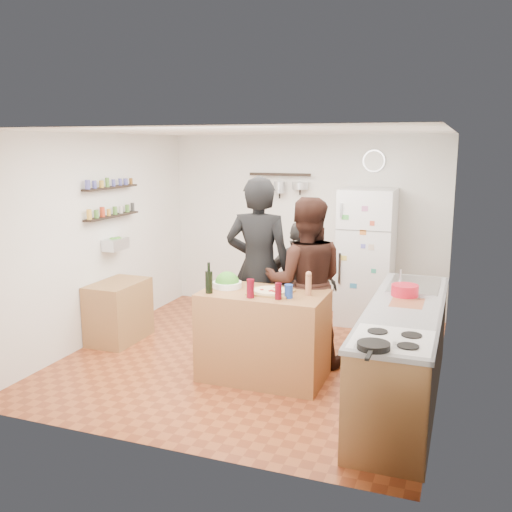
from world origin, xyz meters
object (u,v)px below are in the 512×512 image
at_px(pepper_mill, 308,286).
at_px(person_center, 305,282).
at_px(person_back, 299,285).
at_px(red_bowl, 405,290).
at_px(counter_run, 403,355).
at_px(fridge, 366,257).
at_px(salad_bowl, 227,285).
at_px(wall_clock, 374,161).
at_px(skillet, 374,346).
at_px(side_table, 119,311).
at_px(prep_island, 264,335).
at_px(person_left, 259,268).
at_px(salt_canister, 289,291).
at_px(wine_bottle, 209,282).

distance_m(pepper_mill, person_center, 0.52).
relative_size(person_back, red_bowl, 5.72).
xyz_separation_m(counter_run, fridge, (-0.75, 2.30, 0.45)).
height_order(counter_run, fridge, fridge).
xyz_separation_m(salad_bowl, counter_run, (1.82, -0.10, -0.49)).
relative_size(salad_bowl, counter_run, 0.11).
bearing_deg(person_back, wall_clock, -114.40).
distance_m(skillet, side_table, 3.81).
xyz_separation_m(prep_island, wall_clock, (0.65, 2.58, 1.69)).
bearing_deg(red_bowl, fridge, 109.96).
height_order(salad_bowl, pepper_mill, pepper_mill).
xyz_separation_m(wall_clock, side_table, (-2.69, -2.11, -1.78)).
distance_m(person_left, person_center, 0.55).
relative_size(person_center, fridge, 1.02).
xyz_separation_m(pepper_mill, red_bowl, (0.90, 0.27, -0.03)).
height_order(counter_run, wall_clock, wall_clock).
bearing_deg(wall_clock, counter_run, -74.08).
height_order(prep_island, skillet, skillet).
bearing_deg(person_center, side_table, -13.86).
bearing_deg(person_back, person_left, 49.01).
height_order(salt_canister, wall_clock, wall_clock).
xyz_separation_m(wine_bottle, pepper_mill, (0.95, 0.27, -0.02)).
height_order(person_center, red_bowl, person_center).
distance_m(person_center, wall_clock, 2.41).
xyz_separation_m(pepper_mill, counter_run, (0.95, -0.10, -0.56)).
distance_m(prep_island, counter_run, 1.40).
height_order(wine_bottle, person_center, person_center).
bearing_deg(person_center, wall_clock, -115.75).
height_order(salt_canister, counter_run, salt_canister).
bearing_deg(salad_bowl, skillet, -37.50).
relative_size(counter_run, red_bowl, 10.04).
xyz_separation_m(counter_run, wall_clock, (-0.75, 2.63, 1.70)).
xyz_separation_m(wine_bottle, salt_canister, (0.80, 0.10, -0.04)).
distance_m(salad_bowl, wall_clock, 3.00).
xyz_separation_m(prep_island, pepper_mill, (0.45, 0.05, 0.55)).
bearing_deg(skillet, side_table, 152.61).
distance_m(counter_run, fridge, 2.46).
height_order(person_back, skillet, person_back).
xyz_separation_m(skillet, fridge, (-0.65, 3.51, -0.04)).
distance_m(person_center, fridge, 1.75).
height_order(salt_canister, red_bowl, salt_canister).
bearing_deg(skillet, prep_island, 135.65).
relative_size(wine_bottle, red_bowl, 0.85).
height_order(skillet, wall_clock, wall_clock).
distance_m(person_back, counter_run, 1.72).
bearing_deg(skillet, wall_clock, 99.60).
xyz_separation_m(salt_canister, red_bowl, (1.05, 0.44, -0.00)).
bearing_deg(pepper_mill, prep_island, -173.66).
bearing_deg(salt_canister, red_bowl, 22.77).
distance_m(prep_island, skillet, 1.88).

